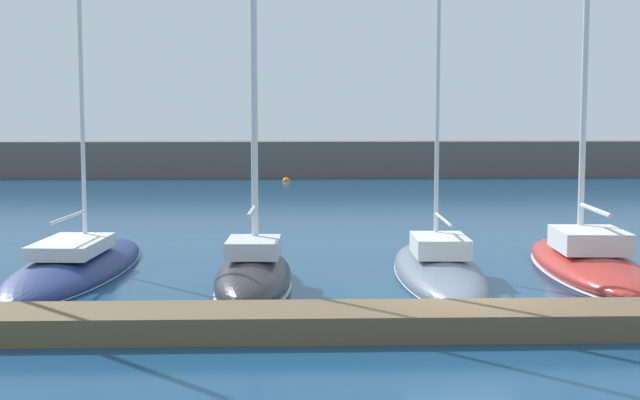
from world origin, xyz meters
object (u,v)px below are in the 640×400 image
Objects in this scene: sailboat_charcoal_fourth at (254,271)px; sailboat_navy_third at (77,266)px; sailboat_slate_fifth at (438,270)px; sailboat_red_sixth at (587,256)px; mooring_buoy_orange at (286,181)px.

sailboat_navy_third is at bearing 67.28° from sailboat_charcoal_fourth.
sailboat_charcoal_fourth is 0.94× the size of sailboat_slate_fifth.
sailboat_red_sixth is 33.67m from mooring_buoy_orange.
sailboat_red_sixth is (14.01, -0.38, 0.26)m from sailboat_navy_third.
sailboat_red_sixth is at bearing -87.65° from sailboat_navy_third.
sailboat_navy_third reaches higher than mooring_buoy_orange.
sailboat_red_sixth is at bearing -80.42° from sailboat_slate_fifth.
mooring_buoy_orange is (5.63, 32.22, -0.18)m from sailboat_navy_third.
sailboat_charcoal_fourth is 25.57× the size of mooring_buoy_orange.
sailboat_navy_third is at bearing 92.09° from sailboat_red_sixth.
sailboat_navy_third is 5.43m from sailboat_charcoal_fourth.
sailboat_red_sixth is at bearing -75.59° from mooring_buoy_orange.
sailboat_navy_third reaches higher than sailboat_slate_fifth.
sailboat_charcoal_fourth is at bearing -110.80° from sailboat_navy_third.
sailboat_slate_fifth is (9.79, -0.97, 0.01)m from sailboat_navy_third.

